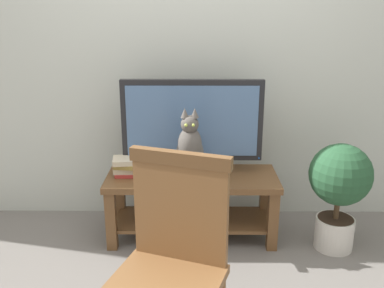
# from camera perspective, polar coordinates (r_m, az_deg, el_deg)

# --- Properties ---
(ground_plane) EXTENTS (12.00, 12.00, 0.00)m
(ground_plane) POSITION_cam_1_polar(r_m,az_deg,el_deg) (2.81, -0.22, -17.11)
(ground_plane) COLOR slate
(back_wall) EXTENTS (7.00, 0.12, 2.80)m
(back_wall) POSITION_cam_1_polar(r_m,az_deg,el_deg) (3.27, -0.07, 14.15)
(back_wall) COLOR #B7BCB2
(back_wall) RESTS_ON ground
(tv_stand) EXTENTS (1.20, 0.47, 0.47)m
(tv_stand) POSITION_cam_1_polar(r_m,az_deg,el_deg) (3.09, 0.01, -6.68)
(tv_stand) COLOR brown
(tv_stand) RESTS_ON ground
(tv) EXTENTS (0.98, 0.20, 0.66)m
(tv) POSITION_cam_1_polar(r_m,az_deg,el_deg) (3.01, 0.02, 2.67)
(tv) COLOR black
(tv) RESTS_ON tv_stand
(media_box) EXTENTS (0.38, 0.24, 0.07)m
(media_box) POSITION_cam_1_polar(r_m,az_deg,el_deg) (2.93, -0.28, -4.29)
(media_box) COLOR #BCBCC1
(media_box) RESTS_ON tv_stand
(cat) EXTENTS (0.18, 0.36, 0.45)m
(cat) POSITION_cam_1_polar(r_m,az_deg,el_deg) (2.85, -0.27, -0.63)
(cat) COLOR #514C47
(cat) RESTS_ON media_box
(wooden_chair) EXTENTS (0.59, 0.59, 1.02)m
(wooden_chair) POSITION_cam_1_polar(r_m,az_deg,el_deg) (1.92, -2.80, -14.42)
(wooden_chair) COLOR brown
(wooden_chair) RESTS_ON ground
(book_stack) EXTENTS (0.23, 0.18, 0.13)m
(book_stack) POSITION_cam_1_polar(r_m,az_deg,el_deg) (3.05, -8.40, -2.89)
(book_stack) COLOR #B2332D
(book_stack) RESTS_ON tv_stand
(potted_plant) EXTENTS (0.41, 0.41, 0.75)m
(potted_plant) POSITION_cam_1_polar(r_m,az_deg,el_deg) (3.05, 18.91, -5.25)
(potted_plant) COLOR beige
(potted_plant) RESTS_ON ground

